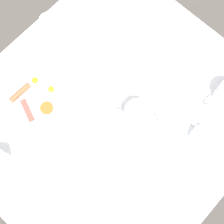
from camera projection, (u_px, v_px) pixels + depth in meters
The scene contains 10 objects.
ground_plane at pixel (112, 142), 2.02m from camera, with size 8.00×8.00×0.00m, color #4C4742.
table at pixel (112, 117), 1.37m from camera, with size 1.10×1.19×0.73m.
breakfast_plate at pixel (36, 96), 1.32m from camera, with size 0.27×0.27×0.04m.
teapot_far at pixel (138, 115), 1.25m from camera, with size 0.18×0.12×0.13m.
teacup_with_saucer_left at pixel (200, 136), 1.26m from camera, with size 0.14×0.14×0.06m.
water_glass_tall at pixel (49, 25), 1.36m from camera, with size 0.07×0.07×0.10m.
wine_glass_spare at pixel (85, 8), 1.39m from camera, with size 0.07×0.07×0.09m.
creamer_jug at pixel (115, 47), 1.36m from camera, with size 0.08×0.06×0.06m.
fork_by_plate at pixel (159, 47), 1.39m from camera, with size 0.08×0.16×0.00m.
knife_by_plate at pixel (155, 183), 1.24m from camera, with size 0.21×0.04×0.00m.
Camera 1 is at (-0.22, 0.24, 2.00)m, focal length 50.00 mm.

